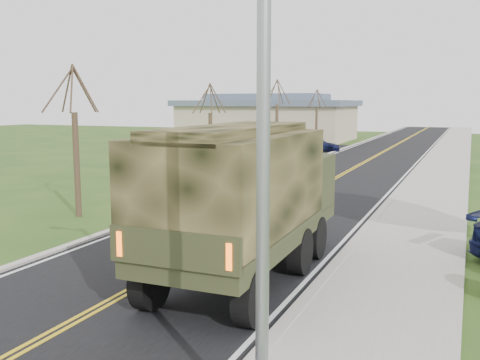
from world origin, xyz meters
The scene contains 17 objects.
ground centered at (0.00, 0.00, 0.00)m, with size 160.00×160.00×0.00m, color #264416.
road centered at (0.00, 40.00, 0.01)m, with size 8.00×120.00×0.01m, color black.
curb_right centered at (4.15, 40.00, 0.06)m, with size 0.30×120.00×0.12m, color #9E998E.
sidewalk_right centered at (5.90, 40.00, 0.05)m, with size 3.20×120.00×0.10m, color #9E998E.
curb_left centered at (-4.15, 40.00, 0.05)m, with size 0.30×120.00×0.10m, color #9E998E.
street_light centered at (4.90, -0.50, 4.43)m, with size 1.65×0.22×8.00m.
bare_tree_a centered at (-7.00, 10.00, 2.63)m, with size 1.93×2.26×6.08m.
bare_tree_b centered at (-7.00, 22.00, 2.48)m, with size 1.83×2.14×5.73m.
bare_tree_c centered at (-7.00, 34.00, 2.78)m, with size 2.04×2.39×6.42m.
bare_tree_d centered at (-7.00, 46.00, 2.55)m, with size 1.88×2.20×5.91m.
commercial_building centered at (-15.98, 55.97, 2.69)m, with size 25.50×21.50×5.65m.
military_truck centered at (2.23, 5.52, 2.31)m, with size 2.96×8.13×4.03m.
suv_champagne centered at (-2.53, 15.82, 0.79)m, with size 2.62×5.69×1.58m, color #937553.
sedan_silver centered at (-2.66, 25.98, 0.69)m, with size 1.45×4.16×1.37m, color #ACADB1.
lot_car_dark centered at (-14.33, 44.10, 0.63)m, with size 1.50×3.72×1.27m, color black.
lot_car_silver centered at (-11.16, 46.73, 0.61)m, with size 1.29×3.70×1.22m, color silver.
lot_car_navy centered at (-5.93, 42.56, 0.62)m, with size 1.74×4.27×1.24m, color #0F133A.
Camera 1 is at (7.45, -6.91, 4.57)m, focal length 40.00 mm.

